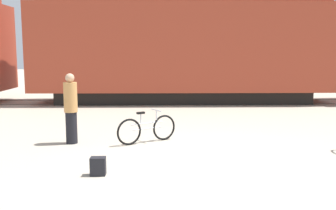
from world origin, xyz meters
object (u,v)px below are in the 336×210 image
object	(u,v)px
freight_train	(183,34)
backpack	(98,166)
person_in_tan	(71,108)
bicycle_silver	(147,129)

from	to	relation	value
freight_train	backpack	xyz separation A→B (m)	(-2.16, -10.33, -2.81)
backpack	freight_train	bearing A→B (deg)	78.19
backpack	person_in_tan	bearing A→B (deg)	112.45
freight_train	person_in_tan	world-z (taller)	freight_train
person_in_tan	backpack	xyz separation A→B (m)	(1.05, -2.54, -0.71)
person_in_tan	bicycle_silver	bearing A→B (deg)	-75.89
bicycle_silver	backpack	distance (m)	2.72
bicycle_silver	backpack	bearing A→B (deg)	-107.68
freight_train	bicycle_silver	size ratio (longest dim) A/B	28.88
freight_train	backpack	bearing A→B (deg)	-101.81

